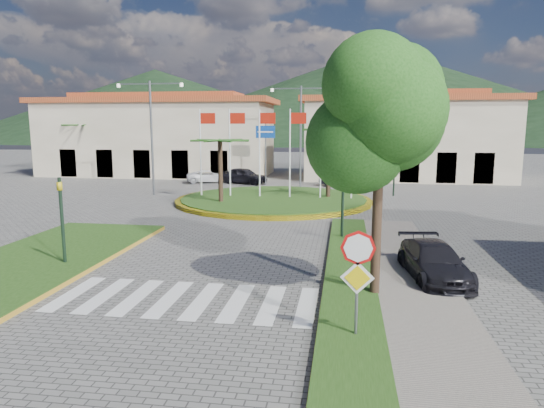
# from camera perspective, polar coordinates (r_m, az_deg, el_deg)

# --- Properties ---
(ground) EXTENTS (160.00, 160.00, 0.00)m
(ground) POSITION_cam_1_polar(r_m,az_deg,el_deg) (11.15, -17.48, -17.80)
(ground) COLOR #63615D
(ground) RESTS_ON ground
(sidewalk_right) EXTENTS (4.00, 28.00, 0.15)m
(sidewalk_right) POSITION_cam_1_polar(r_m,az_deg,el_deg) (12.01, 15.23, -15.25)
(sidewalk_right) COLOR gray
(sidewalk_right) RESTS_ON ground
(verge_right) EXTENTS (1.60, 28.00, 0.18)m
(verge_right) POSITION_cam_1_polar(r_m,az_deg,el_deg) (11.92, 9.29, -15.15)
(verge_right) COLOR #224513
(verge_right) RESTS_ON ground
(median_left) EXTENTS (5.00, 14.00, 0.18)m
(median_left) POSITION_cam_1_polar(r_m,az_deg,el_deg) (19.16, -27.26, -6.59)
(median_left) COLOR #224513
(median_left) RESTS_ON ground
(crosswalk) EXTENTS (8.00, 3.00, 0.01)m
(crosswalk) POSITION_cam_1_polar(r_m,az_deg,el_deg) (14.53, -10.47, -10.95)
(crosswalk) COLOR silver
(crosswalk) RESTS_ON ground
(roundabout_island) EXTENTS (12.70, 12.70, 6.00)m
(roundabout_island) POSITION_cam_1_polar(r_m,az_deg,el_deg) (31.56, 0.18, 0.53)
(roundabout_island) COLOR yellow
(roundabout_island) RESTS_ON ground
(stop_sign) EXTENTS (0.80, 0.11, 2.65)m
(stop_sign) POSITION_cam_1_polar(r_m,az_deg,el_deg) (11.29, 10.03, -7.35)
(stop_sign) COLOR slate
(stop_sign) RESTS_ON ground
(deciduous_tree) EXTENTS (3.60, 3.60, 6.80)m
(deciduous_tree) POSITION_cam_1_polar(r_m,az_deg,el_deg) (13.89, 12.65, 9.82)
(deciduous_tree) COLOR black
(deciduous_tree) RESTS_ON ground
(traffic_light_left) EXTENTS (0.15, 0.18, 3.20)m
(traffic_light_left) POSITION_cam_1_polar(r_m,az_deg,el_deg) (18.45, -23.51, -1.00)
(traffic_light_left) COLOR black
(traffic_light_left) RESTS_ON ground
(traffic_light_right) EXTENTS (0.15, 0.18, 3.20)m
(traffic_light_right) POSITION_cam_1_polar(r_m,az_deg,el_deg) (21.08, 8.33, 0.88)
(traffic_light_right) COLOR black
(traffic_light_right) RESTS_ON ground
(traffic_light_far) EXTENTS (0.18, 0.15, 3.20)m
(traffic_light_far) POSITION_cam_1_polar(r_m,az_deg,el_deg) (35.16, 14.20, 4.06)
(traffic_light_far) COLOR black
(traffic_light_far) RESTS_ON ground
(direction_sign_west) EXTENTS (1.60, 0.14, 5.20)m
(direction_sign_west) POSITION_cam_1_polar(r_m,az_deg,el_deg) (40.39, -0.77, 7.24)
(direction_sign_west) COLOR slate
(direction_sign_west) RESTS_ON ground
(direction_sign_east) EXTENTS (1.60, 0.14, 5.20)m
(direction_sign_east) POSITION_cam_1_polar(r_m,az_deg,el_deg) (39.88, 6.39, 7.16)
(direction_sign_east) COLOR slate
(direction_sign_east) RESTS_ON ground
(street_lamp_centre) EXTENTS (4.80, 0.16, 8.00)m
(street_lamp_centre) POSITION_cam_1_polar(r_m,az_deg,el_deg) (39.02, 3.39, 8.57)
(street_lamp_centre) COLOR slate
(street_lamp_centre) RESTS_ON ground
(street_lamp_west) EXTENTS (4.80, 0.16, 8.00)m
(street_lamp_west) POSITION_cam_1_polar(r_m,az_deg,el_deg) (35.55, -13.99, 8.24)
(street_lamp_west) COLOR slate
(street_lamp_west) RESTS_ON ground
(building_left) EXTENTS (23.32, 9.54, 8.05)m
(building_left) POSITION_cam_1_polar(r_m,az_deg,el_deg) (50.41, -13.15, 7.85)
(building_left) COLOR #BDB08F
(building_left) RESTS_ON ground
(building_right) EXTENTS (19.08, 9.54, 8.05)m
(building_right) POSITION_cam_1_polar(r_m,az_deg,el_deg) (47.18, 15.35, 7.67)
(building_right) COLOR #BDB08F
(building_right) RESTS_ON ground
(hill_far_west) EXTENTS (140.00, 140.00, 22.00)m
(hill_far_west) POSITION_cam_1_polar(r_m,az_deg,el_deg) (160.44, -13.47, 11.23)
(hill_far_west) COLOR black
(hill_far_west) RESTS_ON ground
(hill_far_mid) EXTENTS (180.00, 180.00, 30.00)m
(hill_far_mid) POSITION_cam_1_polar(r_m,az_deg,el_deg) (169.47, 12.40, 12.51)
(hill_far_mid) COLOR black
(hill_far_mid) RESTS_ON ground
(hill_near_back) EXTENTS (110.00, 110.00, 16.00)m
(hill_near_back) POSITION_cam_1_polar(r_m,az_deg,el_deg) (139.65, 2.64, 10.56)
(hill_near_back) COLOR black
(hill_near_back) RESTS_ON ground
(white_van) EXTENTS (4.15, 2.90, 1.05)m
(white_van) POSITION_cam_1_polar(r_m,az_deg,el_deg) (42.69, -7.49, 3.24)
(white_van) COLOR white
(white_van) RESTS_ON ground
(car_dark_a) EXTENTS (4.34, 2.84, 1.37)m
(car_dark_a) POSITION_cam_1_polar(r_m,az_deg,el_deg) (41.54, -3.31, 3.36)
(car_dark_a) COLOR black
(car_dark_a) RESTS_ON ground
(car_dark_b) EXTENTS (4.41, 2.98, 1.38)m
(car_dark_b) POSITION_cam_1_polar(r_m,az_deg,el_deg) (39.56, 8.70, 2.97)
(car_dark_b) COLOR black
(car_dark_b) RESTS_ON ground
(car_side_right) EXTENTS (2.20, 4.29, 1.19)m
(car_side_right) POSITION_cam_1_polar(r_m,az_deg,el_deg) (16.72, 18.51, -6.45)
(car_side_right) COLOR black
(car_side_right) RESTS_ON ground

